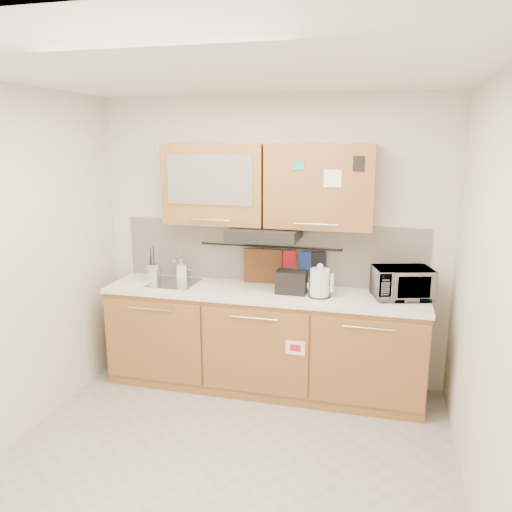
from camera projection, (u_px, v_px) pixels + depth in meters
The scene contains 21 objects.
floor at pixel (223, 466), 3.46m from camera, with size 3.20×3.20×0.00m, color #9E9993.
ceiling at pixel (216, 71), 2.88m from camera, with size 3.20×3.20×0.00m, color white.
wall_back at pixel (271, 242), 4.59m from camera, with size 3.20×3.20×0.00m, color silver.
wall_left at pixel (6, 271), 3.55m from camera, with size 3.00×3.00×0.00m, color silver.
wall_right at pixel (492, 307), 2.79m from camera, with size 3.00×3.00×0.00m, color silver.
base_cabinet at pixel (263, 345), 4.50m from camera, with size 2.80×0.64×0.88m.
countertop at pixel (263, 293), 4.38m from camera, with size 2.82×0.62×0.04m, color white.
backsplash at pixel (270, 252), 4.60m from camera, with size 2.80×0.02×0.56m, color silver.
upper_cabinets at pixel (266, 185), 4.30m from camera, with size 1.82×0.37×0.70m.
range_hood at pixel (265, 233), 4.32m from camera, with size 0.60×0.46×0.10m, color black.
sink at pixel (174, 283), 4.60m from camera, with size 0.42×0.40×0.26m.
utensil_rail at pixel (270, 247), 4.55m from camera, with size 0.02×0.02×1.30m, color black.
utensil_crock at pixel (153, 272), 4.66m from camera, with size 0.15×0.15×0.33m.
kettle at pixel (320, 284), 4.18m from camera, with size 0.21×0.19×0.29m.
toaster at pixel (291, 282), 4.28m from camera, with size 0.26×0.16×0.20m.
microwave at pixel (402, 283), 4.15m from camera, with size 0.47×0.32×0.26m, color #999999.
soap_bottle at pixel (182, 269), 4.72m from camera, with size 0.09×0.09×0.20m, color #999999.
cutting_board at pixel (263, 272), 4.60m from camera, with size 0.35×0.03×0.44m, color brown.
oven_mitt at pixel (306, 262), 4.48m from camera, with size 0.12×0.03×0.20m, color navy.
dark_pouch at pixel (318, 263), 4.45m from camera, with size 0.13×0.04×0.20m, color black.
pot_holder at pixel (289, 258), 4.51m from camera, with size 0.12×0.02×0.15m, color red.
Camera 1 is at (0.97, -2.89, 2.21)m, focal length 35.00 mm.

